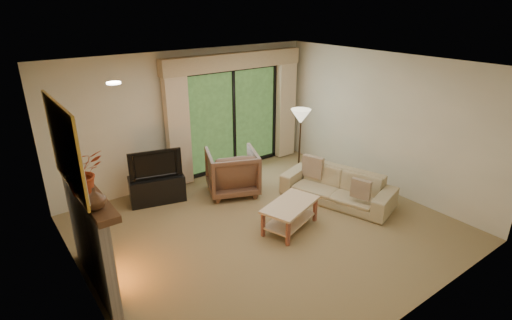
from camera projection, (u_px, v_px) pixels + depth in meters
floor at (267, 228)px, 6.50m from camera, size 5.50×5.50×0.00m
ceiling at (269, 66)px, 5.53m from camera, size 5.50×5.50×0.00m
wall_back at (190, 117)px, 7.88m from camera, size 5.00×0.00×5.00m
wall_front at (416, 223)px, 4.15m from camera, size 5.00×0.00×5.00m
wall_left at (76, 206)px, 4.50m from camera, size 0.00×5.00×5.00m
wall_right at (382, 123)px, 7.53m from camera, size 0.00×5.00×5.00m
fireplace at (91, 241)px, 4.94m from camera, size 0.24×1.70×1.37m
mirror at (65, 146)px, 4.42m from camera, size 0.07×1.45×1.02m
sliding_door at (234, 119)px, 8.47m from camera, size 2.26×0.10×2.16m
curtain_left at (178, 127)px, 7.60m from camera, size 0.45×0.18×2.35m
curtain_right at (286, 106)px, 9.09m from camera, size 0.45×0.18×2.35m
cornice at (235, 61)px, 7.94m from camera, size 3.20×0.24×0.32m
media_console at (157, 189)px, 7.29m from camera, size 1.05×0.67×0.49m
tv at (155, 163)px, 7.10m from camera, size 0.92×0.35×0.53m
armchair at (232, 172)px, 7.56m from camera, size 1.20×1.21×0.85m
sofa at (337, 187)px, 7.27m from camera, size 1.36×2.15×0.58m
pillow_near at (361, 189)px, 6.72m from camera, size 0.19×0.35×0.34m
pillow_far at (313, 167)px, 7.58m from camera, size 0.23×0.43×0.41m
coffee_table at (290, 216)px, 6.42m from camera, size 1.13×0.84×0.45m
floor_lamp at (300, 145)px, 8.01m from camera, size 0.41×0.41×1.48m
vase at (95, 198)px, 4.25m from camera, size 0.28×0.28×0.24m
branches at (81, 173)px, 4.54m from camera, size 0.55×0.50×0.52m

